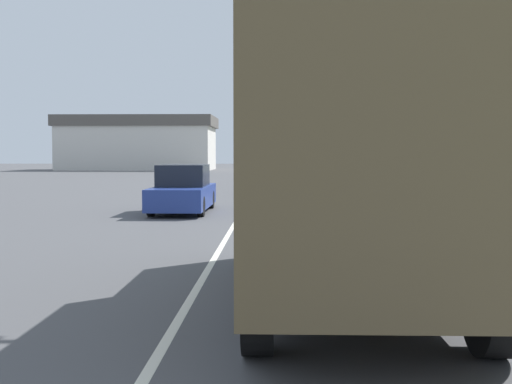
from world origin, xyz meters
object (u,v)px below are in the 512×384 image
Objects in this scene: military_truck at (349,170)px; lamp_post at (480,8)px; car_nearest_ahead at (183,191)px; car_second_ahead at (288,181)px; car_third_ahead at (292,174)px.

lamp_post is at bearing 47.07° from military_truck.
car_nearest_ahead reaches higher than car_second_ahead.
lamp_post reaches higher than car_nearest_ahead.
car_third_ahead is (4.12, 17.47, 0.01)m from car_nearest_ahead.
lamp_post reaches higher than military_truck.
military_truck reaches higher than car_second_ahead.
car_nearest_ahead is 1.21× the size of car_second_ahead.
car_second_ahead is (3.68, 9.32, -0.04)m from car_nearest_ahead.
car_nearest_ahead is 0.67× the size of lamp_post.
car_third_ahead is (0.08, 30.54, -1.01)m from military_truck.
car_second_ahead is at bearing 90.90° from military_truck.
car_third_ahead is 0.57× the size of lamp_post.
car_second_ahead is 8.16m from car_third_ahead.
car_nearest_ahead is at bearing -103.26° from car_third_ahead.
car_nearest_ahead is (-4.04, 13.06, -1.02)m from military_truck.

